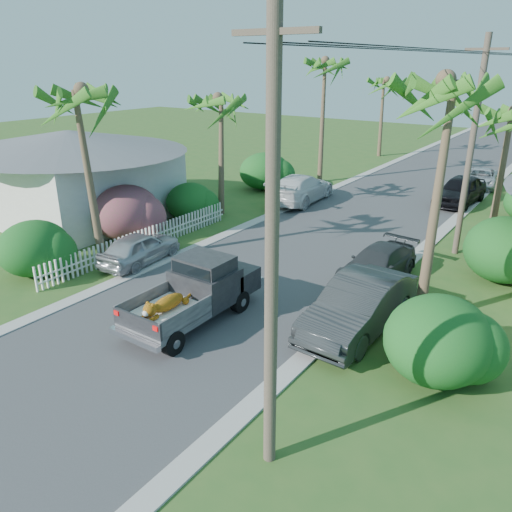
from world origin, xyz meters
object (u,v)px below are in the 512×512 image
Objects in this scene: utility_pole_b at (471,149)px; utility_pole_a at (272,260)px; palm_l_b at (220,99)px; palm_l_d at (385,80)px; pickup_truck at (200,289)px; parked_car_rd at (481,178)px; house_left at (73,178)px; palm_r_a at (452,82)px; parked_car_ln at (140,248)px; parked_car_rn at (359,306)px; parked_car_rm at (377,265)px; parked_car_lf at (301,188)px; palm_l_a at (78,91)px; parked_car_rf at (460,191)px; palm_r_b at (512,112)px; palm_l_c at (325,62)px.

utility_pole_a is at bearing -90.00° from utility_pole_b.
palm_l_b is 22.00m from palm_l_d.
parked_car_rd is at bearing 82.18° from pickup_truck.
house_left is at bearing -137.26° from parked_car_rd.
pickup_truck is at bearing -146.78° from palm_r_a.
parked_car_ln is at bearing -77.03° from palm_l_b.
parked_car_rn is 9.65m from utility_pole_b.
palm_l_b reaches higher than parked_car_ln.
parked_car_rm is (3.62, 6.22, -0.38)m from pickup_truck.
parked_car_lf is 0.69× the size of palm_l_a.
parked_car_rd is (-1.26, 22.72, -0.26)m from parked_car_rn.
palm_r_a is at bearing 33.22° from pickup_truck.
palm_l_b is at bearing 131.53° from utility_pole_a.
palm_r_a is (2.47, -2.23, 6.79)m from parked_car_rm.
palm_l_a is 0.91× the size of utility_pole_b.
parked_car_rn is 0.63× the size of palm_l_a.
palm_r_a reaches higher than parked_car_lf.
parked_car_rf is 19.32m from parked_car_ln.
parked_car_ln is 13.29m from palm_r_a.
palm_r_b is (13.10, -19.00, -0.49)m from palm_l_d.
parked_car_rd is 0.58× the size of palm_l_b.
parked_car_rd is (-0.21, 18.63, -0.04)m from parked_car_rm.
palm_r_b is (11.00, -1.56, 5.13)m from parked_car_lf.
palm_r_b is at bearing 63.80° from pickup_truck.
house_left is at bearing -115.02° from palm_l_c.
palm_l_c is at bearing 142.19° from utility_pole_b.
parked_car_rf is at bearing 42.36° from palm_l_b.
palm_l_c is at bearing 150.95° from palm_r_b.
house_left reaches higher than parked_car_rf.
palm_r_b is at bearing -55.41° from palm_l_d.
parked_car_rn is 0.67× the size of palm_l_d.
palm_r_b reaches higher than parked_car_rn.
palm_l_c reaches higher than palm_l_d.
palm_r_a is at bearing -37.02° from parked_car_rm.
palm_l_b is at bearing -82.15° from parked_car_ln.
utility_pole_a reaches higher than parked_car_ln.
pickup_truck is 1.05× the size of parked_car_rf.
palm_l_b is (-2.40, -4.56, 5.32)m from parked_car_lf.
parked_car_rm is at bearing 99.80° from utility_pole_a.
parked_car_rm is at bearing -19.50° from palm_l_b.
palm_l_b reaches higher than parked_car_rm.
palm_l_b is 12.54m from utility_pole_b.
palm_l_c is at bearing 107.26° from pickup_truck.
palm_l_a reaches higher than palm_l_b.
parked_car_rm is 11.72m from parked_car_lf.
parked_car_rf reaches higher than parked_car_lf.
parked_car_ln is at bearing -87.12° from palm_l_d.
palm_r_b reaches higher than parked_car_ln.
parked_car_rm is at bearing -68.15° from palm_l_d.
parked_car_rf is 23.87m from utility_pole_a.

